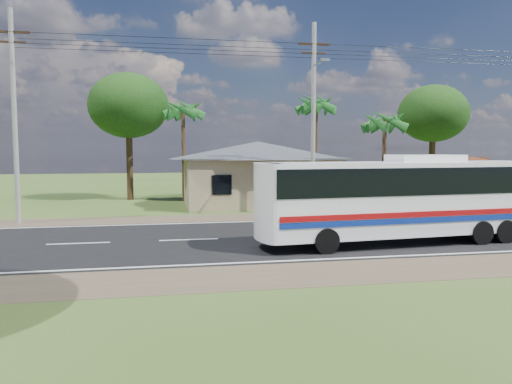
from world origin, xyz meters
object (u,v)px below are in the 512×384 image
coach_bus (404,193)px  motorcycle (381,206)px  waiting_shed (450,167)px  person (473,200)px

coach_bus → motorcycle: (3.25, 9.19, -1.68)m
waiting_shed → person: waiting_shed is taller
coach_bus → motorcycle: size_ratio=7.73×
waiting_shed → motorcycle: 6.27m
motorcycle → coach_bus: bearing=176.9°
waiting_shed → motorcycle: (-5.59, -1.64, -2.32)m
coach_bus → motorcycle: bearing=65.6°
coach_bus → motorcycle: coach_bus is taller
motorcycle → person: bearing=-92.5°
motorcycle → person: 5.34m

